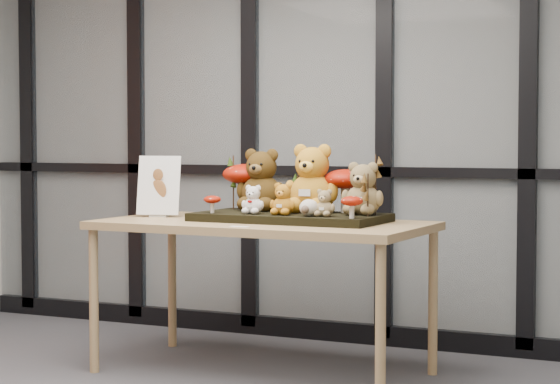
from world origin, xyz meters
The scene contains 22 objects.
room_shell centered at (0.00, 0.00, 1.68)m, with size 5.00×5.00×5.00m.
glass_partition centered at (0.00, 2.47, 1.42)m, with size 4.90×0.06×2.78m.
display_table centered at (0.10, 1.50, 0.75)m, with size 1.76×0.93×0.81m.
diorama_tray centered at (0.24, 1.56, 0.83)m, with size 1.00×0.50×0.04m, color black.
bear_pooh_yellow centered at (0.32, 1.66, 1.06)m, with size 0.31×0.28×0.40m, color orange, non-canonical shape.
bear_brown_medium centered at (0.00, 1.69, 1.04)m, with size 0.28×0.26×0.37m, color #432D0E, non-canonical shape.
bear_tan_back centered at (0.62, 1.62, 1.00)m, with size 0.23×0.21×0.30m, color olive, non-canonical shape.
bear_small_yellow centered at (0.25, 1.43, 0.95)m, with size 0.14×0.13×0.18m, color #BC7519, non-canonical shape.
bear_white_bow centered at (0.08, 1.44, 0.94)m, with size 0.13×0.12×0.17m, color white, non-canonical shape.
bear_beige_small centered at (0.49, 1.43, 0.93)m, with size 0.12×0.11×0.15m, color #957E52, non-canonical shape.
plush_cream_hedgehog centered at (0.41, 1.41, 0.90)m, with size 0.07×0.07×0.10m, color silver, non-canonical shape.
mushroom_back_left centered at (-0.12, 1.75, 0.99)m, with size 0.25×0.25×0.28m, color #8F1204, non-canonical shape.
mushroom_back_right centered at (0.49, 1.72, 0.98)m, with size 0.23×0.23×0.26m, color #8F1204, non-canonical shape.
mushroom_front_left centered at (-0.15, 1.41, 0.91)m, with size 0.09×0.09×0.10m, color #8F1204, non-canonical shape.
mushroom_front_right centered at (0.66, 1.37, 0.92)m, with size 0.11×0.11×0.12m, color #8F1204, non-canonical shape.
sprig_green_far_left centered at (-0.17, 1.70, 1.00)m, with size 0.05×0.05×0.30m, color #203B0D, non-canonical shape.
sprig_green_mid_left centered at (-0.04, 1.75, 1.00)m, with size 0.05×0.05×0.29m, color #203B0D, non-canonical shape.
sprig_dry_far_right centered at (0.68, 1.65, 1.01)m, with size 0.05×0.05×0.31m, color brown, non-canonical shape.
sprig_dry_mid_right centered at (0.68, 1.52, 0.96)m, with size 0.05×0.05×0.22m, color brown, non-canonical shape.
sprig_green_centre centered at (0.20, 1.75, 0.96)m, with size 0.05×0.05×0.20m, color #203B0D, non-canonical shape.
sign_holder centered at (-0.56, 1.54, 0.97)m, with size 0.25×0.14×0.34m.
label_card centered at (0.15, 1.15, 0.81)m, with size 0.10×0.03×0.00m, color white.
Camera 1 is at (2.41, -3.31, 1.25)m, focal length 65.00 mm.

